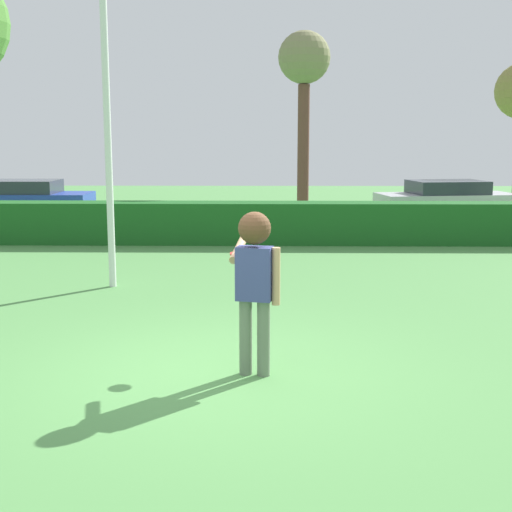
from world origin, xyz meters
The scene contains 8 objects.
ground_plane centered at (0.00, 0.00, 0.00)m, with size 60.00×60.00×0.00m, color #528F4A.
person centered at (0.44, -0.06, 1.16)m, with size 0.55×0.81×1.80m.
frisbee centered at (0.25, 0.70, 1.21)m, with size 0.22×0.22×0.03m.
lamppost centered at (-2.11, 4.48, 3.04)m, with size 0.24×0.24×5.46m.
hedge_row centered at (0.00, 9.54, 0.50)m, with size 18.78×0.90×1.01m, color #1B591F.
parked_car_blue centered at (-7.07, 14.27, 0.69)m, with size 4.22×1.84×1.25m.
parked_car_silver centered at (6.13, 14.25, 0.69)m, with size 4.43×2.38×1.25m.
willow_tree centered at (1.71, 14.76, 4.64)m, with size 1.61×1.61×5.79m.
Camera 1 is at (0.57, -7.41, 2.57)m, focal length 49.06 mm.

